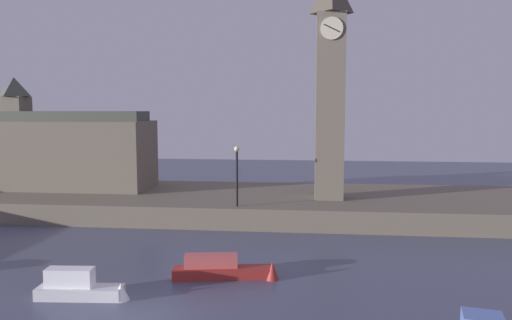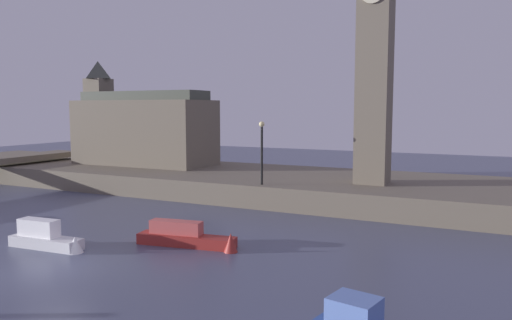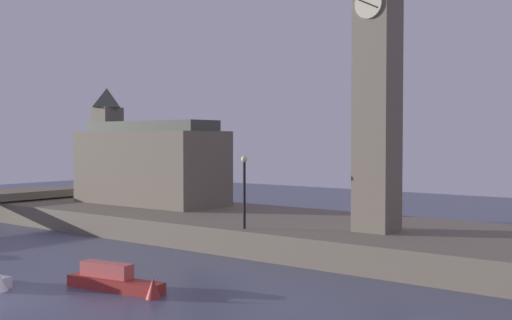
% 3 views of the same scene
% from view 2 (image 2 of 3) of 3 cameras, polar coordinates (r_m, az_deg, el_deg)
% --- Properties ---
extents(ground_plane, '(120.00, 120.00, 0.00)m').
position_cam_2_polar(ground_plane, '(21.91, -21.82, -11.52)').
color(ground_plane, '#474C66').
extents(far_embankment, '(70.00, 12.00, 1.50)m').
position_cam_2_polar(far_embankment, '(37.76, 1.26, -2.69)').
color(far_embankment, '#6B6051').
rests_on(far_embankment, ground).
extents(clock_tower, '(2.25, 2.30, 16.44)m').
position_cam_2_polar(clock_tower, '(33.51, 13.48, 11.90)').
color(clock_tower, '#6B6051').
rests_on(clock_tower, far_embankment).
extents(parliament_hall, '(12.44, 5.31, 9.23)m').
position_cam_2_polar(parliament_hall, '(45.31, -13.09, 3.59)').
color(parliament_hall, '#6B6051').
rests_on(parliament_hall, far_embankment).
extents(streetlamp, '(0.36, 0.36, 4.09)m').
position_cam_2_polar(streetlamp, '(31.99, 0.66, 1.67)').
color(streetlamp, black).
rests_on(streetlamp, far_embankment).
extents(boat_dinghy_red, '(5.28, 1.69, 1.45)m').
position_cam_2_polar(boat_dinghy_red, '(23.59, -7.29, -8.88)').
color(boat_dinghy_red, maroon).
rests_on(boat_dinghy_red, ground).
extents(boat_ferry_white, '(4.14, 1.26, 1.47)m').
position_cam_2_polar(boat_ferry_white, '(24.97, -22.59, -8.33)').
color(boat_ferry_white, silver).
rests_on(boat_ferry_white, ground).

